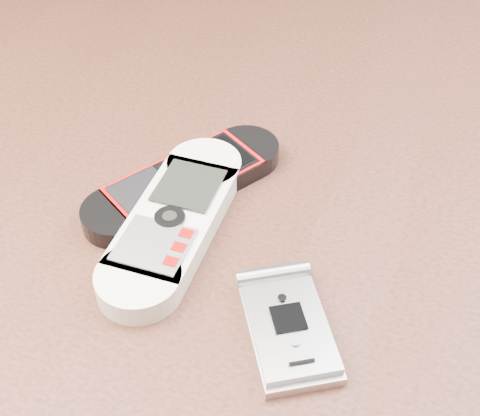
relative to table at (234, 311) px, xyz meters
name	(u,v)px	position (x,y,z in m)	size (l,w,h in m)	color
table	(234,311)	(0.00, 0.00, 0.00)	(1.20, 0.80, 0.75)	black
nokia_white	(174,220)	(-0.03, -0.02, 0.11)	(0.05, 0.16, 0.02)	white
nokia_black_red	(185,181)	(-0.04, 0.02, 0.11)	(0.05, 0.16, 0.02)	black
motorola_razr	(289,328)	(0.06, -0.08, 0.11)	(0.05, 0.09, 0.01)	#BDBDC1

